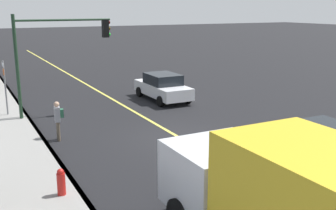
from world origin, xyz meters
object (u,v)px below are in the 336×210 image
at_px(car_white, 163,87).
at_px(fire_hydrant, 61,184).
at_px(pedestrian_with_backpack, 58,118).
at_px(car_black, 329,149).
at_px(traffic_light_mast, 57,46).
at_px(street_sign_post, 5,84).

height_order(car_white, fire_hydrant, car_white).
height_order(car_white, pedestrian_with_backpack, pedestrian_with_backpack).
bearing_deg(car_black, fire_hydrant, 75.83).
height_order(car_black, car_white, car_black).
xyz_separation_m(pedestrian_with_backpack, traffic_light_mast, (3.74, -0.98, 2.58)).
bearing_deg(traffic_light_mast, street_sign_post, 66.29).
bearing_deg(fire_hydrant, car_black, -104.17).
distance_m(car_black, street_sign_post, 15.03).
height_order(pedestrian_with_backpack, fire_hydrant, pedestrian_with_backpack).
xyz_separation_m(traffic_light_mast, street_sign_post, (1.07, 2.43, -1.86)).
bearing_deg(street_sign_post, fire_hydrant, -178.29).
bearing_deg(car_black, car_white, -0.14).
bearing_deg(street_sign_post, pedestrian_with_backpack, -163.13).
relative_size(traffic_light_mast, fire_hydrant, 5.38).
xyz_separation_m(traffic_light_mast, fire_hydrant, (-9.13, 2.13, -3.07)).
distance_m(car_white, fire_hydrant, 13.11).
xyz_separation_m(car_white, pedestrian_with_backpack, (-4.72, 7.18, 0.16)).
bearing_deg(fire_hydrant, pedestrian_with_backpack, -12.06).
relative_size(pedestrian_with_backpack, fire_hydrant, 1.75).
bearing_deg(traffic_light_mast, car_white, -80.96).
height_order(car_black, pedestrian_with_backpack, pedestrian_with_backpack).
distance_m(car_black, fire_hydrant, 8.57).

